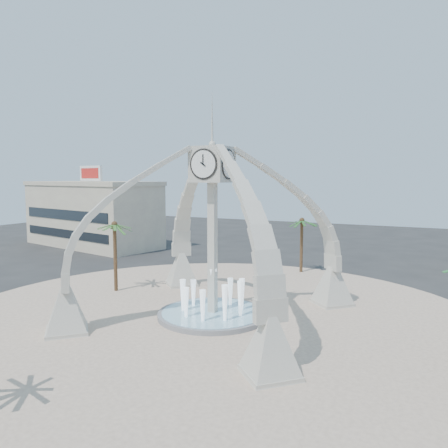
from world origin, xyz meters
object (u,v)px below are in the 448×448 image
at_px(palm_west, 114,226).
at_px(fountain, 213,314).
at_px(palm_north, 302,221).
at_px(clock_tower, 212,229).

bearing_deg(palm_west, fountain, -13.36).
height_order(fountain, palm_west, palm_west).
height_order(fountain, palm_north, palm_north).
bearing_deg(fountain, palm_north, 85.58).
xyz_separation_m(clock_tower, palm_west, (-11.23, 2.67, -0.56)).
distance_m(palm_west, palm_north, 19.62).
bearing_deg(clock_tower, palm_west, 166.64).
bearing_deg(clock_tower, fountain, 90.00).
xyz_separation_m(palm_west, palm_north, (12.60, 15.03, -0.39)).
bearing_deg(palm_north, palm_west, -129.96).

